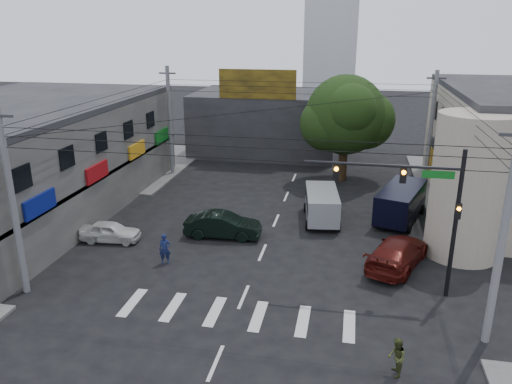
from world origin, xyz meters
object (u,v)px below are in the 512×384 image
(utility_pole_near_left, at_px, (12,202))
(street_tree, at_px, (345,115))
(white_compact, at_px, (110,232))
(pedestrian_olive, at_px, (396,358))
(traffic_gantry, at_px, (420,198))
(silver_minivan, at_px, (322,206))
(utility_pole_near_right, at_px, (502,238))
(utility_pole_far_left, at_px, (170,122))
(dark_sedan, at_px, (223,225))
(traffic_officer, at_px, (165,249))
(utility_pole_far_right, at_px, (431,132))
(navy_van, at_px, (401,204))
(maroon_sedan, at_px, (397,253))

(utility_pole_near_left, bearing_deg, street_tree, 56.00)
(white_compact, xyz_separation_m, pedestrian_olive, (15.94, -9.24, 0.16))
(traffic_gantry, relative_size, silver_minivan, 1.45)
(utility_pole_near_right, bearing_deg, pedestrian_olive, -142.53)
(utility_pole_near_right, relative_size, utility_pole_far_left, 1.00)
(dark_sedan, xyz_separation_m, silver_minivan, (5.72, 3.80, 0.26))
(white_compact, xyz_separation_m, silver_minivan, (12.18, 5.71, 0.41))
(white_compact, xyz_separation_m, traffic_officer, (4.30, -2.19, 0.24))
(utility_pole_near_left, height_order, utility_pole_near_right, same)
(utility_pole_far_left, bearing_deg, utility_pole_far_right, 0.00)
(utility_pole_near_left, bearing_deg, white_compact, 78.67)
(utility_pole_near_right, xyz_separation_m, pedestrian_olive, (-3.79, -2.90, -3.83))
(utility_pole_near_right, bearing_deg, navy_van, 100.53)
(white_compact, height_order, silver_minivan, silver_minivan)
(silver_minivan, distance_m, navy_van, 5.23)
(street_tree, xyz_separation_m, dark_sedan, (-6.77, -13.25, -4.71))
(street_tree, height_order, utility_pole_far_right, utility_pole_far_right)
(utility_pole_near_right, distance_m, utility_pole_far_right, 20.50)
(traffic_gantry, bearing_deg, pedestrian_olive, -99.88)
(utility_pole_far_left, bearing_deg, utility_pole_near_right, -44.31)
(dark_sedan, bearing_deg, utility_pole_far_right, -50.39)
(silver_minivan, xyz_separation_m, traffic_officer, (-7.88, -7.90, -0.17))
(maroon_sedan, distance_m, traffic_officer, 12.49)
(utility_pole_near_right, xyz_separation_m, silver_minivan, (-7.55, 12.05, -3.58))
(traffic_gantry, distance_m, utility_pole_far_left, 25.00)
(utility_pole_near_right, height_order, navy_van, utility_pole_near_right)
(utility_pole_far_right, xyz_separation_m, dark_sedan, (-13.27, -12.25, -3.84))
(silver_minivan, bearing_deg, navy_van, -84.67)
(utility_pole_far_right, distance_m, white_compact, 24.61)
(street_tree, height_order, navy_van, street_tree)
(navy_van, distance_m, traffic_officer, 15.83)
(utility_pole_near_left, xyz_separation_m, utility_pole_far_right, (21.00, 20.50, 0.00))
(traffic_gantry, distance_m, utility_pole_near_right, 4.41)
(traffic_gantry, xyz_separation_m, utility_pole_near_right, (2.68, -3.50, -0.23))
(utility_pole_far_left, relative_size, traffic_officer, 5.40)
(maroon_sedan, bearing_deg, silver_minivan, -30.56)
(utility_pole_near_left, xyz_separation_m, silver_minivan, (13.45, 12.05, -3.58))
(utility_pole_far_right, bearing_deg, street_tree, 171.25)
(utility_pole_far_right, relative_size, pedestrian_olive, 5.94)
(dark_sedan, bearing_deg, utility_pole_near_right, -124.96)
(white_compact, distance_m, silver_minivan, 13.46)
(dark_sedan, bearing_deg, pedestrian_olive, -142.73)
(street_tree, bearing_deg, utility_pole_near_right, -73.18)
(utility_pole_far_left, bearing_deg, maroon_sedan, -38.57)
(navy_van, bearing_deg, traffic_officer, 142.99)
(white_compact, xyz_separation_m, maroon_sedan, (16.61, -0.10, 0.17))
(utility_pole_near_right, bearing_deg, maroon_sedan, 116.56)
(silver_minivan, bearing_deg, utility_pole_far_left, 50.24)
(dark_sedan, bearing_deg, utility_pole_near_left, 133.78)
(traffic_gantry, bearing_deg, utility_pole_near_right, -52.58)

